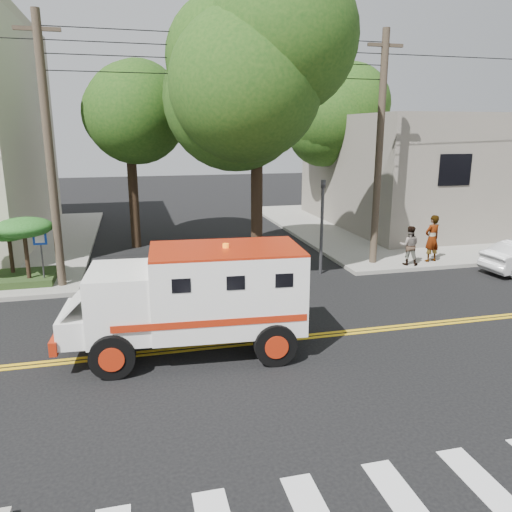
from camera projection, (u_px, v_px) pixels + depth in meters
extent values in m
plane|color=black|center=(261.00, 342.00, 13.05)|extent=(100.00, 100.00, 0.00)
cube|color=gray|center=(428.00, 224.00, 28.89)|extent=(17.00, 17.00, 0.15)
cube|color=slate|center=(451.00, 169.00, 28.96)|extent=(14.00, 12.00, 6.00)
cylinder|color=#382D23|center=(50.00, 158.00, 16.28)|extent=(0.28, 0.28, 9.00)
cylinder|color=#382D23|center=(379.00, 153.00, 19.25)|extent=(0.28, 0.28, 9.00)
cylinder|color=black|center=(257.00, 182.00, 18.66)|extent=(0.44, 0.44, 7.00)
sphere|color=#183E10|center=(257.00, 83.00, 17.80)|extent=(5.32, 5.32, 5.32)
sphere|color=#183E10|center=(294.00, 65.00, 17.21)|extent=(4.56, 4.56, 4.56)
cylinder|color=black|center=(133.00, 188.00, 22.95)|extent=(0.44, 0.44, 5.60)
sphere|color=#183E10|center=(129.00, 125.00, 22.26)|extent=(3.92, 3.92, 3.92)
sphere|color=#183E10|center=(148.00, 115.00, 21.83)|extent=(3.36, 3.36, 3.36)
cylinder|color=black|center=(333.00, 172.00, 29.36)|extent=(0.44, 0.44, 5.95)
sphere|color=#183E10|center=(335.00, 120.00, 28.63)|extent=(4.20, 4.20, 4.20)
sphere|color=#183E10|center=(354.00, 111.00, 28.17)|extent=(3.60, 3.60, 3.60)
cylinder|color=#3F3F42|center=(322.00, 228.00, 18.77)|extent=(0.12, 0.12, 3.60)
imported|color=#3F3F42|center=(323.00, 192.00, 18.43)|extent=(0.15, 0.18, 0.90)
cylinder|color=#3F3F42|center=(42.00, 261.00, 17.19)|extent=(0.06, 0.06, 2.00)
cube|color=#0C33A5|center=(40.00, 238.00, 16.93)|extent=(0.45, 0.03, 0.45)
cube|color=#1E3314|center=(8.00, 279.00, 17.63)|extent=(3.20, 2.00, 0.24)
cylinder|color=black|center=(11.00, 254.00, 17.83)|extent=(0.14, 0.14, 1.36)
ellipsoid|color=#184715|center=(8.00, 233.00, 17.64)|extent=(1.55, 1.55, 0.54)
cylinder|color=black|center=(27.00, 254.00, 17.11)|extent=(0.14, 0.14, 1.68)
ellipsoid|color=#184715|center=(24.00, 227.00, 16.87)|extent=(1.91, 1.91, 0.66)
cube|color=white|center=(226.00, 288.00, 12.19)|extent=(3.74, 2.37, 1.94)
cube|color=white|center=(122.00, 301.00, 11.82)|extent=(1.61, 2.13, 1.57)
cube|color=black|center=(89.00, 286.00, 11.59)|extent=(0.16, 1.57, 0.65)
cube|color=white|center=(81.00, 322.00, 11.77)|extent=(0.96, 1.90, 0.65)
cube|color=#AC240D|center=(61.00, 333.00, 11.75)|extent=(0.30, 1.99, 0.32)
cube|color=#AC240D|center=(226.00, 249.00, 11.95)|extent=(3.74, 2.37, 0.06)
cylinder|color=black|center=(112.00, 357.00, 11.03)|extent=(1.03, 0.37, 1.02)
cylinder|color=black|center=(120.00, 322.00, 13.00)|extent=(1.03, 0.37, 1.02)
cylinder|color=black|center=(275.00, 345.00, 11.65)|extent=(1.03, 0.37, 1.02)
cylinder|color=black|center=(259.00, 314.00, 13.62)|extent=(1.03, 0.37, 1.02)
imported|color=gray|center=(432.00, 238.00, 20.20)|extent=(0.78, 0.59, 1.92)
imported|color=gray|center=(409.00, 245.00, 19.75)|extent=(0.94, 0.86, 1.57)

